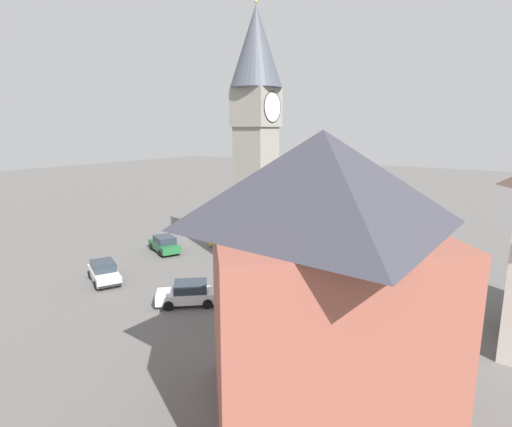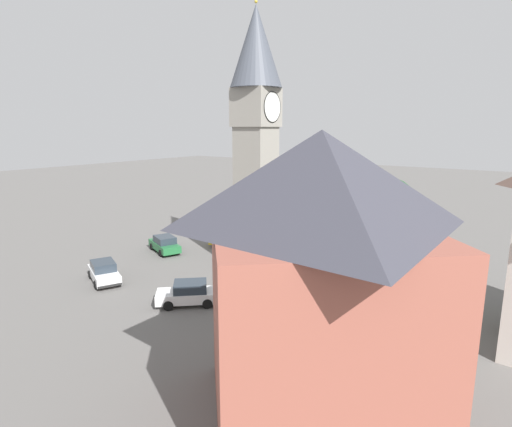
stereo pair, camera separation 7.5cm
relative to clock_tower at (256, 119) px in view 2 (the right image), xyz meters
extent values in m
plane|color=#605E5B|center=(0.00, 0.00, -11.96)|extent=(200.00, 200.00, 0.00)
cube|color=gray|center=(0.00, 0.00, -11.66)|extent=(3.28, 3.28, 0.60)
cube|color=gray|center=(0.00, 0.00, -5.96)|extent=(2.63, 2.63, 10.79)
cube|color=gray|center=(0.00, 0.00, 0.88)|extent=(2.94, 2.94, 2.89)
cone|color=#474C56|center=(0.00, 0.00, 5.30)|extent=(3.97, 3.97, 5.94)
sphere|color=gold|center=(0.00, 0.00, 8.39)|extent=(0.24, 0.24, 0.24)
cylinder|color=white|center=(0.00, 1.50, 0.88)|extent=(2.21, 0.04, 2.21)
torus|color=black|center=(0.00, 1.51, 0.88)|extent=(2.27, 0.06, 2.27)
cube|color=black|center=(0.00, 1.54, 1.13)|extent=(0.05, 0.02, 0.62)
cube|color=black|center=(0.33, 1.54, 0.88)|extent=(0.84, 0.02, 0.04)
cylinder|color=white|center=(0.00, -1.50, 0.88)|extent=(2.21, 0.04, 2.21)
torus|color=black|center=(0.00, -1.51, 0.88)|extent=(2.27, 0.06, 2.27)
cube|color=white|center=(-8.54, -0.63, -11.37)|extent=(4.01, 4.18, 0.64)
cube|color=#28333D|center=(-8.44, -0.74, -10.75)|extent=(2.57, 2.60, 0.64)
cylinder|color=black|center=(-9.96, -0.25, -11.64)|extent=(0.59, 0.62, 0.64)
cylinder|color=black|center=(-8.77, 0.82, -11.64)|extent=(0.59, 0.62, 0.64)
cylinder|color=black|center=(-8.31, -2.08, -11.64)|extent=(0.59, 0.62, 0.64)
cylinder|color=black|center=(-7.13, -1.01, -11.64)|extent=(0.59, 0.62, 0.64)
cube|color=black|center=(-9.90, 0.87, -11.59)|extent=(1.32, 1.21, 0.16)
cube|color=#236B38|center=(-1.35, 9.45, -11.37)|extent=(3.14, 4.44, 0.64)
cube|color=#28333D|center=(-1.41, 9.31, -10.75)|extent=(2.24, 2.54, 0.64)
cylinder|color=black|center=(-1.62, 10.90, -11.64)|extent=(0.45, 0.68, 0.64)
cylinder|color=black|center=(-0.14, 10.28, -11.64)|extent=(0.45, 0.68, 0.64)
cylinder|color=black|center=(-2.56, 8.62, -11.64)|extent=(0.45, 0.68, 0.64)
cylinder|color=black|center=(-1.08, 8.01, -11.64)|extent=(0.45, 0.68, 0.64)
cube|color=black|center=(-0.58, 11.32, -11.59)|extent=(1.59, 0.75, 0.16)
cube|color=gold|center=(3.46, 5.37, -11.37)|extent=(2.79, 4.41, 0.64)
cube|color=#28333D|center=(3.42, 5.51, -10.75)|extent=(2.09, 2.46, 0.64)
cylinder|color=black|center=(4.58, 4.42, -11.64)|extent=(0.39, 0.68, 0.64)
cylinder|color=black|center=(3.04, 3.96, -11.64)|extent=(0.39, 0.68, 0.64)
cylinder|color=black|center=(3.88, 6.78, -11.64)|extent=(0.39, 0.68, 0.64)
cylinder|color=black|center=(2.35, 6.32, -11.64)|extent=(0.39, 0.68, 0.64)
cube|color=black|center=(4.03, 3.43, -11.59)|extent=(1.63, 0.59, 0.16)
cube|color=white|center=(-9.24, 7.40, -11.37)|extent=(3.25, 4.44, 0.64)
cube|color=#28333D|center=(-9.17, 7.53, -10.75)|extent=(2.29, 2.56, 0.64)
cylinder|color=black|center=(-9.02, 5.94, -11.64)|extent=(0.47, 0.67, 0.64)
cylinder|color=black|center=(-10.47, 6.61, -11.64)|extent=(0.47, 0.67, 0.64)
cylinder|color=black|center=(-8.00, 8.18, -11.64)|extent=(0.47, 0.67, 0.64)
cylinder|color=black|center=(-9.45, 8.85, -11.64)|extent=(0.47, 0.67, 0.64)
cube|color=black|center=(-10.07, 5.56, -11.59)|extent=(1.57, 0.80, 0.16)
cylinder|color=black|center=(-2.73, -3.58, -11.55)|extent=(0.13, 0.13, 0.82)
cylinder|color=black|center=(-2.74, -3.40, -11.55)|extent=(0.13, 0.13, 0.82)
cube|color=#386BB7|center=(-2.73, -3.49, -10.84)|extent=(0.25, 0.38, 0.60)
cylinder|color=#386BB7|center=(-2.71, -3.72, -10.89)|extent=(0.09, 0.09, 0.60)
cylinder|color=#386BB7|center=(-2.76, -3.25, -10.89)|extent=(0.09, 0.09, 0.60)
sphere|color=tan|center=(-2.73, -3.49, -10.39)|extent=(0.22, 0.22, 0.22)
sphere|color=black|center=(-2.72, -3.49, -10.37)|extent=(0.20, 0.20, 0.20)
cylinder|color=brown|center=(1.96, -9.57, -10.22)|extent=(0.44, 0.44, 3.47)
sphere|color=#1E4C23|center=(1.96, -9.57, -6.61)|extent=(5.38, 5.38, 5.38)
cube|color=#995142|center=(-13.45, -12.32, -8.04)|extent=(11.05, 11.03, 7.83)
pyramid|color=#383842|center=(-13.45, -12.32, -2.40)|extent=(11.60, 11.58, 3.44)
cube|color=#422819|center=(-10.49, -9.61, -10.91)|extent=(0.80, 0.87, 2.10)
cube|color=#422819|center=(-0.92, -18.02, -10.91)|extent=(1.10, 0.14, 2.10)
cylinder|color=black|center=(9.39, 1.29, -9.32)|extent=(0.12, 0.12, 5.26)
sphere|color=beige|center=(9.39, 1.29, -6.51)|extent=(0.36, 0.36, 0.36)
camera|label=1|loc=(-26.78, -18.86, -0.62)|focal=29.16mm
camera|label=2|loc=(-26.74, -18.92, -0.62)|focal=29.16mm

